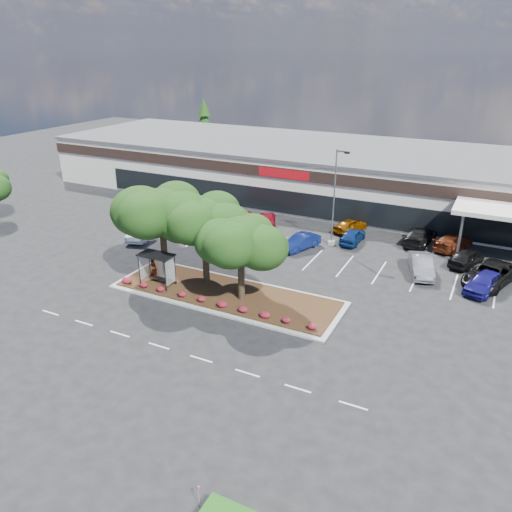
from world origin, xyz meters
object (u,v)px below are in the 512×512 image
at_px(survey_stake, 199,493).
at_px(car_1, 230,227).
at_px(light_pole, 335,205).
at_px(car_0, 143,230).

xyz_separation_m(survey_stake, car_1, (-14.66, 28.62, 0.16)).
distance_m(survey_stake, car_1, 32.16).
bearing_deg(light_pole, car_1, -168.17).
relative_size(car_0, car_1, 0.82).
relative_size(survey_stake, car_0, 0.21).
bearing_deg(light_pole, survey_stake, -81.63).
bearing_deg(car_1, survey_stake, -51.63).
relative_size(light_pole, car_0, 1.82).
bearing_deg(car_0, survey_stake, -64.80).
xyz_separation_m(light_pole, survey_stake, (4.52, -30.74, -3.36)).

